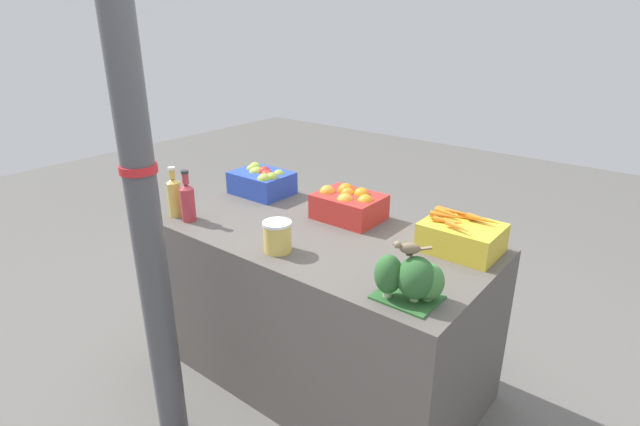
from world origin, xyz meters
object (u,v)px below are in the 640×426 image
(orange_crate, at_px, (348,204))
(broccoli_pile, at_px, (412,279))
(support_pole, at_px, (142,198))
(apple_crate, at_px, (262,181))
(juice_bottle_golden, at_px, (174,196))
(sparrow_bird, at_px, (409,248))
(carrot_crate, at_px, (461,236))
(pickle_jar, at_px, (277,236))
(juice_bottle_ruby, at_px, (188,201))

(orange_crate, bearing_deg, broccoli_pile, -38.30)
(support_pole, height_order, broccoli_pile, support_pole)
(apple_crate, distance_m, orange_crate, 0.59)
(juice_bottle_golden, xyz_separation_m, sparrow_bird, (1.30, 0.01, 0.10))
(support_pole, height_order, orange_crate, support_pole)
(carrot_crate, bearing_deg, sparrow_bird, -88.50)
(apple_crate, height_order, pickle_jar, apple_crate)
(apple_crate, height_order, juice_bottle_ruby, juice_bottle_ruby)
(juice_bottle_ruby, bearing_deg, carrot_crate, 23.32)
(orange_crate, relative_size, pickle_jar, 2.37)
(support_pole, xyz_separation_m, juice_bottle_ruby, (-0.35, 0.44, -0.22))
(broccoli_pile, xyz_separation_m, pickle_jar, (-0.64, 0.00, -0.02))
(orange_crate, distance_m, carrot_crate, 0.59)
(carrot_crate, xyz_separation_m, broccoli_pile, (0.03, -0.49, 0.02))
(support_pole, relative_size, juice_bottle_ruby, 8.71)
(orange_crate, distance_m, juice_bottle_golden, 0.87)
(pickle_jar, bearing_deg, carrot_crate, 38.71)
(broccoli_pile, height_order, juice_bottle_ruby, juice_bottle_ruby)
(carrot_crate, relative_size, pickle_jar, 2.37)
(juice_bottle_golden, xyz_separation_m, juice_bottle_ruby, (0.10, -0.00, -0.00))
(pickle_jar, bearing_deg, juice_bottle_golden, -178.21)
(carrot_crate, bearing_deg, pickle_jar, -141.29)
(apple_crate, xyz_separation_m, carrot_crate, (1.18, 0.00, -0.01))
(carrot_crate, distance_m, pickle_jar, 0.78)
(juice_bottle_ruby, bearing_deg, orange_crate, 40.51)
(orange_crate, bearing_deg, sparrow_bird, -39.53)
(apple_crate, relative_size, sparrow_bird, 2.61)
(orange_crate, xyz_separation_m, broccoli_pile, (0.62, -0.49, 0.01))
(orange_crate, distance_m, juice_bottle_ruby, 0.78)
(pickle_jar, relative_size, sparrow_bird, 1.10)
(juice_bottle_ruby, distance_m, sparrow_bird, 1.20)
(support_pole, relative_size, pickle_jar, 16.68)
(support_pole, xyz_separation_m, orange_crate, (0.25, 0.95, -0.25))
(apple_crate, xyz_separation_m, pickle_jar, (0.57, -0.49, -0.01))
(carrot_crate, height_order, juice_bottle_ruby, juice_bottle_ruby)
(carrot_crate, bearing_deg, juice_bottle_golden, -158.38)
(carrot_crate, distance_m, juice_bottle_ruby, 1.29)
(apple_crate, relative_size, juice_bottle_ruby, 1.24)
(support_pole, distance_m, sparrow_bird, 0.97)
(support_pole, distance_m, apple_crate, 1.04)
(support_pole, relative_size, sparrow_bird, 18.36)
(broccoli_pile, distance_m, juice_bottle_golden, 1.32)
(support_pole, bearing_deg, juice_bottle_golden, 135.52)
(juice_bottle_ruby, relative_size, pickle_jar, 1.92)
(pickle_jar, bearing_deg, orange_crate, 87.37)
(support_pole, bearing_deg, juice_bottle_ruby, 128.13)
(apple_crate, distance_m, sparrow_bird, 1.30)
(support_pole, height_order, juice_bottle_golden, support_pole)
(juice_bottle_golden, relative_size, sparrow_bird, 2.09)
(support_pole, relative_size, carrot_crate, 7.03)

